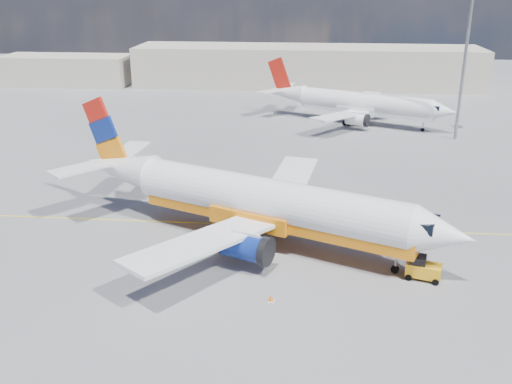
# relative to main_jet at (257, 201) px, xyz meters

# --- Properties ---
(ground) EXTENTS (240.00, 240.00, 0.00)m
(ground) POSITION_rel_main_jet_xyz_m (-1.46, 0.22, -3.67)
(ground) COLOR #58585C
(ground) RESTS_ON ground
(taxi_line) EXTENTS (70.00, 0.15, 0.01)m
(taxi_line) POSITION_rel_main_jet_xyz_m (-1.46, 3.22, -3.66)
(taxi_line) COLOR yellow
(taxi_line) RESTS_ON ground
(terminal_main) EXTENTS (70.00, 14.00, 8.00)m
(terminal_main) POSITION_rel_main_jet_xyz_m (3.54, 75.22, 0.33)
(terminal_main) COLOR #B1A998
(terminal_main) RESTS_ON ground
(terminal_annex) EXTENTS (26.00, 10.00, 6.00)m
(terminal_annex) POSITION_rel_main_jet_xyz_m (-46.46, 72.22, -0.67)
(terminal_annex) COLOR #B1A998
(terminal_annex) RESTS_ON ground
(main_jet) EXTENTS (35.77, 26.96, 11.00)m
(main_jet) POSITION_rel_main_jet_xyz_m (0.00, 0.00, 0.00)
(main_jet) COLOR white
(main_jet) RESTS_ON ground
(second_jet) EXTENTS (29.90, 22.49, 9.24)m
(second_jet) POSITION_rel_main_jet_xyz_m (11.72, 43.28, -0.59)
(second_jet) COLOR white
(second_jet) RESTS_ON ground
(gse_tug) EXTENTS (2.82, 2.19, 1.80)m
(gse_tug) POSITION_rel_main_jet_xyz_m (12.94, -5.39, -2.81)
(gse_tug) COLOR black
(gse_tug) RESTS_ON ground
(traffic_cone) EXTENTS (0.42, 0.42, 0.59)m
(traffic_cone) POSITION_rel_main_jet_xyz_m (1.89, -9.68, -3.38)
(traffic_cone) COLOR white
(traffic_cone) RESTS_ON ground
(floodlight_mast) EXTENTS (1.53, 1.53, 20.91)m
(floodlight_mast) POSITION_rel_main_jet_xyz_m (24.63, 35.21, 8.87)
(floodlight_mast) COLOR gray
(floodlight_mast) RESTS_ON ground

